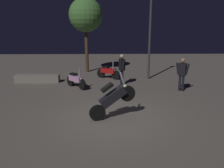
{
  "coord_description": "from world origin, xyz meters",
  "views": [
    {
      "loc": [
        -0.15,
        -7.33,
        3.09
      ],
      "look_at": [
        0.04,
        0.98,
        1.0
      ],
      "focal_mm": 35.79,
      "sensor_mm": 36.0,
      "label": 1
    }
  ],
  "objects_px": {
    "person_bystander_far": "(182,72)",
    "streetlamp_near": "(150,24)",
    "motorcycle_pink_parked_left": "(76,80)",
    "motorcycle_red_parked_right": "(108,72)",
    "motorcycle_black_foreground": "(113,98)",
    "person_rider_beside": "(122,67)"
  },
  "relations": [
    {
      "from": "motorcycle_red_parked_right",
      "to": "person_bystander_far",
      "type": "height_order",
      "value": "person_bystander_far"
    },
    {
      "from": "person_rider_beside",
      "to": "person_bystander_far",
      "type": "xyz_separation_m",
      "value": [
        2.91,
        -1.31,
        -0.04
      ]
    },
    {
      "from": "motorcycle_pink_parked_left",
      "to": "person_rider_beside",
      "type": "height_order",
      "value": "person_rider_beside"
    },
    {
      "from": "motorcycle_black_foreground",
      "to": "streetlamp_near",
      "type": "xyz_separation_m",
      "value": [
        2.4,
        6.31,
        2.59
      ]
    },
    {
      "from": "motorcycle_pink_parked_left",
      "to": "person_bystander_far",
      "type": "relative_size",
      "value": 0.79
    },
    {
      "from": "motorcycle_red_parked_right",
      "to": "person_rider_beside",
      "type": "xyz_separation_m",
      "value": [
        0.75,
        -1.6,
        0.59
      ]
    },
    {
      "from": "person_rider_beside",
      "to": "streetlamp_near",
      "type": "relative_size",
      "value": 0.32
    },
    {
      "from": "motorcycle_black_foreground",
      "to": "person_bystander_far",
      "type": "bearing_deg",
      "value": 26.67
    },
    {
      "from": "motorcycle_pink_parked_left",
      "to": "motorcycle_red_parked_right",
      "type": "height_order",
      "value": "same"
    },
    {
      "from": "person_bystander_far",
      "to": "motorcycle_red_parked_right",
      "type": "bearing_deg",
      "value": 83.97
    },
    {
      "from": "streetlamp_near",
      "to": "person_rider_beside",
      "type": "bearing_deg",
      "value": -139.24
    },
    {
      "from": "motorcycle_red_parked_right",
      "to": "person_bystander_far",
      "type": "distance_m",
      "value": 4.71
    },
    {
      "from": "motorcycle_red_parked_right",
      "to": "person_rider_beside",
      "type": "distance_m",
      "value": 1.86
    },
    {
      "from": "motorcycle_pink_parked_left",
      "to": "motorcycle_red_parked_right",
      "type": "distance_m",
      "value": 2.79
    },
    {
      "from": "person_bystander_far",
      "to": "streetlamp_near",
      "type": "bearing_deg",
      "value": 54.57
    },
    {
      "from": "person_rider_beside",
      "to": "streetlamp_near",
      "type": "distance_m",
      "value": 3.28
    },
    {
      "from": "person_bystander_far",
      "to": "streetlamp_near",
      "type": "xyz_separation_m",
      "value": [
        -1.15,
        2.83,
        2.35
      ]
    },
    {
      "from": "motorcycle_red_parked_right",
      "to": "person_bystander_far",
      "type": "bearing_deg",
      "value": -5.86
    },
    {
      "from": "motorcycle_pink_parked_left",
      "to": "motorcycle_red_parked_right",
      "type": "relative_size",
      "value": 0.9
    },
    {
      "from": "motorcycle_black_foreground",
      "to": "motorcycle_red_parked_right",
      "type": "distance_m",
      "value": 6.4
    },
    {
      "from": "motorcycle_pink_parked_left",
      "to": "person_bystander_far",
      "type": "distance_m",
      "value": 5.46
    },
    {
      "from": "person_bystander_far",
      "to": "streetlamp_near",
      "type": "relative_size",
      "value": 0.31
    }
  ]
}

